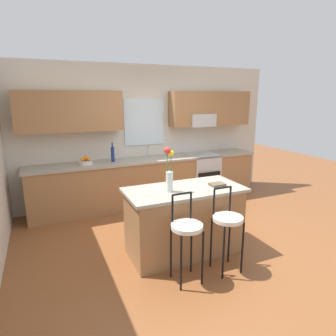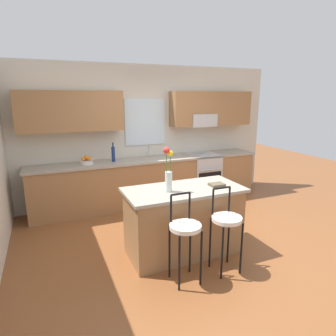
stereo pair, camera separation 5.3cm
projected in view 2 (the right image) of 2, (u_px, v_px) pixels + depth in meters
name	position (u px, v px, depth m)	size (l,w,h in m)	color
ground_plane	(190.00, 240.00, 4.41)	(14.00, 14.00, 0.00)	brown
back_wall_assembly	(146.00, 127.00, 5.82)	(5.60, 0.50, 2.70)	beige
counter_run	(151.00, 181.00, 5.81)	(4.56, 0.64, 0.92)	#996B42
sink_faucet	(149.00, 150.00, 5.81)	(0.02, 0.13, 0.23)	#B7BABC
oven_range	(203.00, 175.00, 6.24)	(0.60, 0.64, 0.92)	#B7BABC
kitchen_island	(184.00, 220.00, 3.96)	(1.57, 0.77, 0.92)	#996B42
bar_stool_near	(185.00, 230.00, 3.28)	(0.36, 0.36, 1.04)	black
bar_stool_middle	(226.00, 222.00, 3.49)	(0.36, 0.36, 1.04)	black
flower_vase	(168.00, 172.00, 3.67)	(0.13, 0.10, 0.58)	silver
cookbook	(217.00, 185.00, 3.97)	(0.20, 0.15, 0.03)	brown
fruit_bowl_oranges	(86.00, 161.00, 5.23)	(0.24, 0.24, 0.16)	silver
bottle_olive_oil	(113.00, 154.00, 5.39)	(0.06, 0.06, 0.36)	navy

